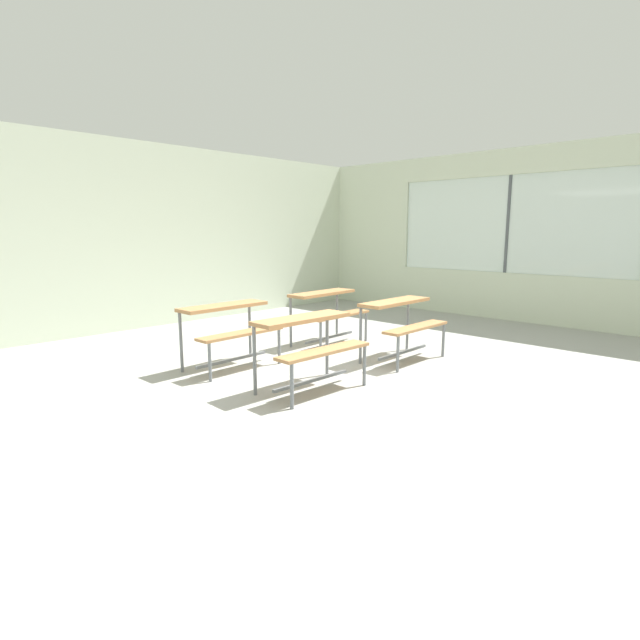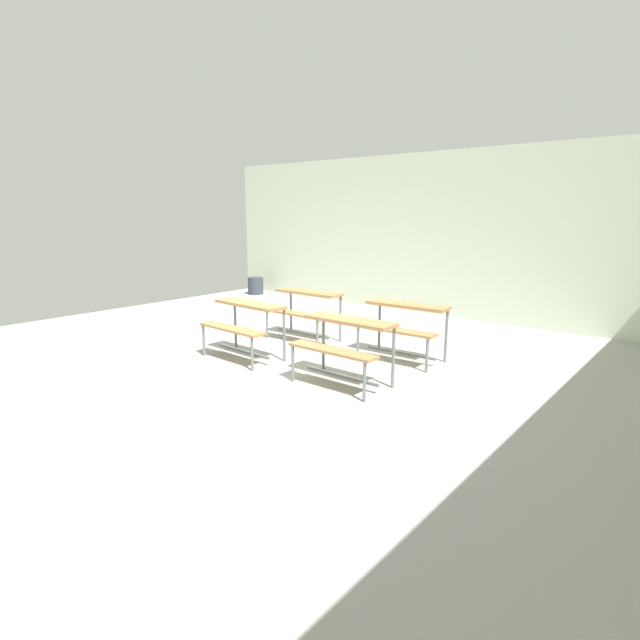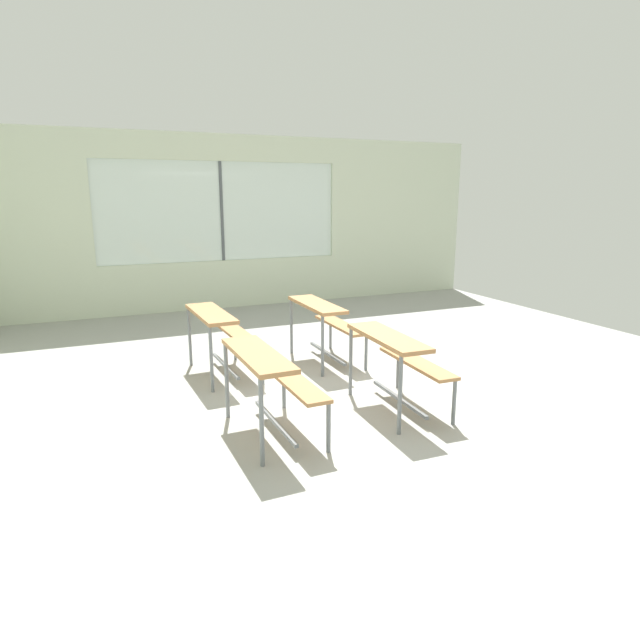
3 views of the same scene
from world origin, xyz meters
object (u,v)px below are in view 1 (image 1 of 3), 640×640
desk_bench_r0c0 (309,335)px  desk_bench_r1c0 (230,321)px  desk_bench_r1c1 (328,305)px  desk_bench_r0c1 (402,315)px

desk_bench_r0c0 → desk_bench_r1c0: same height
desk_bench_r0c0 → desk_bench_r1c0: (-0.05, 1.26, 0.00)m
desk_bench_r0c0 → desk_bench_r1c1: same height
desk_bench_r1c1 → desk_bench_r1c0: bearing=178.2°
desk_bench_r0c1 → desk_bench_r1c1: 1.26m
desk_bench_r0c0 → desk_bench_r1c1: bearing=39.8°
desk_bench_r0c1 → desk_bench_r1c1: bearing=89.4°
desk_bench_r0c0 → desk_bench_r0c1: (1.64, 0.01, 0.00)m
desk_bench_r0c0 → desk_bench_r0c1: bearing=2.6°
desk_bench_r0c0 → desk_bench_r0c1: size_ratio=1.02×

